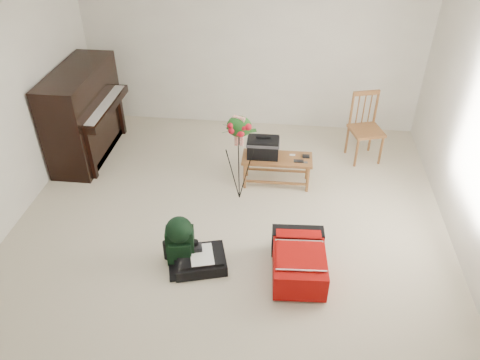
# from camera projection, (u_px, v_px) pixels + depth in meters

# --- Properties ---
(floor) EXTENTS (5.00, 5.50, 0.01)m
(floor) POSITION_uv_depth(u_px,v_px,m) (227.00, 239.00, 5.26)
(floor) COLOR beige
(floor) RESTS_ON ground
(ceiling) EXTENTS (5.00, 5.50, 0.01)m
(ceiling) POSITION_uv_depth(u_px,v_px,m) (222.00, 12.00, 3.81)
(ceiling) COLOR white
(ceiling) RESTS_ON wall_back
(wall_back) EXTENTS (5.00, 0.04, 2.50)m
(wall_back) POSITION_uv_depth(u_px,v_px,m) (252.00, 46.00, 6.76)
(wall_back) COLOR white
(wall_back) RESTS_ON floor
(piano) EXTENTS (0.71, 1.50, 1.25)m
(piano) POSITION_uv_depth(u_px,v_px,m) (85.00, 115.00, 6.41)
(piano) COLOR black
(piano) RESTS_ON floor
(bench) EXTENTS (0.89, 0.37, 0.68)m
(bench) POSITION_uv_depth(u_px,v_px,m) (268.00, 151.00, 5.88)
(bench) COLOR #925B30
(bench) RESTS_ON floor
(dining_chair) EXTENTS (0.51, 0.51, 0.95)m
(dining_chair) POSITION_uv_depth(u_px,v_px,m) (366.00, 128.00, 6.39)
(dining_chair) COLOR #925B30
(dining_chair) RESTS_ON floor
(red_suitcase) EXTENTS (0.57, 0.81, 0.33)m
(red_suitcase) POSITION_uv_depth(u_px,v_px,m) (299.00, 257.00, 4.78)
(red_suitcase) COLOR #B20D07
(red_suitcase) RESTS_ON floor
(black_duffel) EXTENTS (0.63, 0.55, 0.22)m
(black_duffel) POSITION_uv_depth(u_px,v_px,m) (200.00, 259.00, 4.89)
(black_duffel) COLOR black
(black_duffel) RESTS_ON floor
(green_backpack) EXTENTS (0.31, 0.28, 0.57)m
(green_backpack) POSITION_uv_depth(u_px,v_px,m) (180.00, 239.00, 4.81)
(green_backpack) COLOR black
(green_backpack) RESTS_ON floor
(flower_stand) EXTENTS (0.47, 0.47, 1.18)m
(flower_stand) POSITION_uv_depth(u_px,v_px,m) (239.00, 159.00, 5.55)
(flower_stand) COLOR black
(flower_stand) RESTS_ON floor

